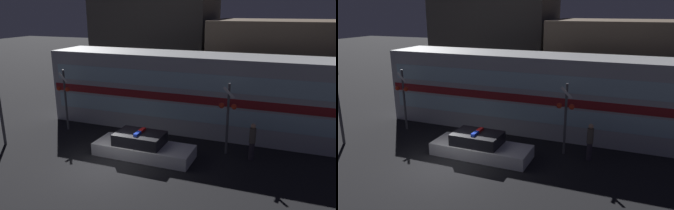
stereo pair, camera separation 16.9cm
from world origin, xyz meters
The scene contains 8 objects.
ground_plane centered at (0.00, 0.00, 0.00)m, with size 120.00×120.00×0.00m, color black.
train centered at (1.82, 6.32, 2.27)m, with size 17.10×3.14×4.53m.
police_car centered at (0.97, 1.61, 0.48)m, with size 4.98×1.78×1.31m.
pedestrian centered at (6.06, 3.09, 0.95)m, with size 0.31×0.31×1.85m.
crossing_signal_near centered at (4.79, 3.28, 2.16)m, with size 0.87×0.34×3.64m.
crossing_signal_far centered at (-4.87, 3.37, 2.17)m, with size 0.87×0.34×3.66m.
building_left centered at (-4.04, 15.52, 4.10)m, with size 10.09×6.26×8.21m.
building_center centered at (7.75, 13.47, 3.14)m, with size 11.89×6.96×6.28m.
Camera 1 is at (7.40, -11.94, 7.03)m, focal length 35.00 mm.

